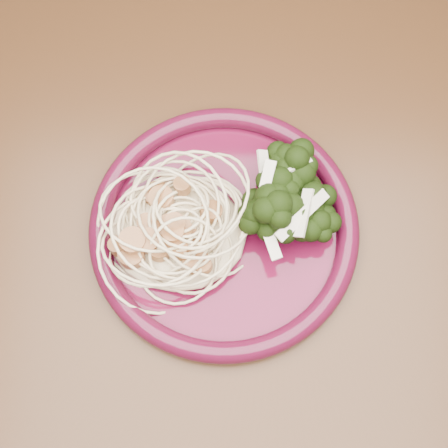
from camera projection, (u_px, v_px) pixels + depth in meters
dining_table at (267, 216)px, 0.72m from camera, size 1.20×0.80×0.75m
dinner_plate at (224, 228)px, 0.60m from camera, size 0.30×0.30×0.02m
spaghetti_pile at (177, 231)px, 0.58m from camera, size 0.15×0.14×0.03m
scallop_cluster at (175, 218)px, 0.55m from camera, size 0.13×0.13×0.04m
broccoli_pile at (281, 212)px, 0.58m from camera, size 0.11×0.15×0.05m
onion_garnish at (284, 199)px, 0.55m from camera, size 0.08×0.10×0.05m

